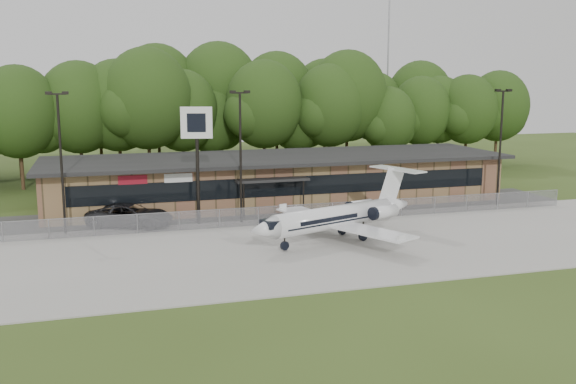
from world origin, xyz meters
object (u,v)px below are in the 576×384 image
object	(u,v)px
suv	(130,215)
pole_sign	(197,135)
business_jet	(339,217)
terminal	(277,179)

from	to	relation	value
suv	pole_sign	distance (m)	7.93
business_jet	pole_sign	distance (m)	12.67
terminal	suv	world-z (taller)	terminal
suv	pole_sign	size ratio (longest dim) A/B	0.71
business_jet	suv	xyz separation A→B (m)	(-13.60, 8.59, -0.81)
terminal	suv	bearing A→B (deg)	-154.50
suv	terminal	bearing A→B (deg)	-42.52
terminal	pole_sign	world-z (taller)	pole_sign
suv	business_jet	bearing A→B (deg)	-100.30
business_jet	pole_sign	xyz separation A→B (m)	(-8.50, 7.82, 5.22)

